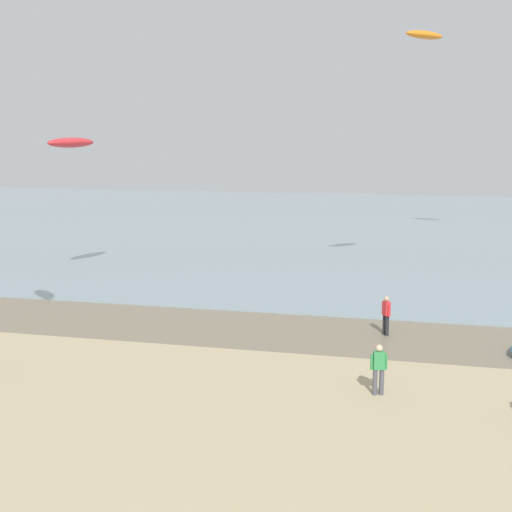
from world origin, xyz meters
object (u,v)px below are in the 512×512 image
at_px(kite_aloft_0, 71,143).
at_px(kite_aloft_4, 424,35).
at_px(person_right_flank, 379,368).
at_px(person_far_down_beach, 386,314).

height_order(kite_aloft_0, kite_aloft_4, kite_aloft_4).
height_order(person_right_flank, person_far_down_beach, same).
height_order(person_far_down_beach, kite_aloft_0, kite_aloft_0).
relative_size(kite_aloft_0, kite_aloft_4, 1.29).
height_order(person_far_down_beach, kite_aloft_4, kite_aloft_4).
relative_size(person_right_flank, kite_aloft_0, 0.48).
bearing_deg(kite_aloft_4, person_right_flank, 37.83).
xyz_separation_m(person_far_down_beach, kite_aloft_0, (-18.22, 7.09, 7.14)).
xyz_separation_m(kite_aloft_0, kite_aloft_4, (19.25, 3.43, 5.72)).
height_order(person_right_flank, kite_aloft_4, kite_aloft_4).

